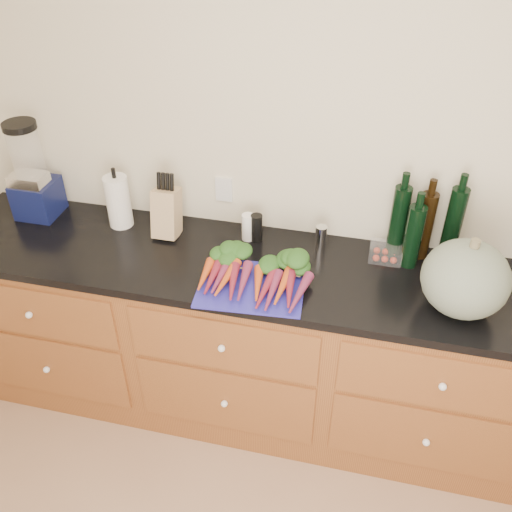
% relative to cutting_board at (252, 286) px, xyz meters
% --- Properties ---
extents(wall_back, '(4.10, 0.05, 2.60)m').
position_rel_cutting_board_xyz_m(wall_back, '(0.36, 0.48, 0.35)').
color(wall_back, beige).
rests_on(wall_back, ground).
extents(cabinets, '(3.60, 0.64, 0.90)m').
position_rel_cutting_board_xyz_m(cabinets, '(0.36, 0.16, -0.49)').
color(cabinets, brown).
rests_on(cabinets, ground).
extents(countertop, '(3.64, 0.62, 0.04)m').
position_rel_cutting_board_xyz_m(countertop, '(0.36, 0.16, -0.03)').
color(countertop, black).
rests_on(countertop, cabinets).
extents(cutting_board, '(0.46, 0.36, 0.01)m').
position_rel_cutting_board_xyz_m(cutting_board, '(0.00, 0.00, 0.00)').
color(cutting_board, '#2926A2').
rests_on(cutting_board, countertop).
extents(carrots, '(0.45, 0.33, 0.06)m').
position_rel_cutting_board_xyz_m(carrots, '(-0.00, 0.04, 0.03)').
color(carrots, '#DA5019').
rests_on(carrots, cutting_board).
extents(squash, '(0.34, 0.34, 0.30)m').
position_rel_cutting_board_xyz_m(squash, '(0.83, 0.06, 0.15)').
color(squash, '#5A6A58').
rests_on(squash, countertop).
extents(blender_appliance, '(0.19, 0.19, 0.48)m').
position_rel_cutting_board_xyz_m(blender_appliance, '(-1.15, 0.32, 0.20)').
color(blender_appliance, '#0E1442').
rests_on(blender_appliance, countertop).
extents(paper_towel, '(0.11, 0.11, 0.25)m').
position_rel_cutting_board_xyz_m(paper_towel, '(-0.72, 0.32, 0.12)').
color(paper_towel, white).
rests_on(paper_towel, countertop).
extents(knife_block, '(0.11, 0.11, 0.23)m').
position_rel_cutting_board_xyz_m(knife_block, '(-0.48, 0.30, 0.11)').
color(knife_block, tan).
rests_on(knife_block, countertop).
extents(grinder_salt, '(0.06, 0.06, 0.13)m').
position_rel_cutting_board_xyz_m(grinder_salt, '(-0.10, 0.34, 0.06)').
color(grinder_salt, white).
rests_on(grinder_salt, countertop).
extents(grinder_pepper, '(0.05, 0.05, 0.13)m').
position_rel_cutting_board_xyz_m(grinder_pepper, '(-0.06, 0.34, 0.06)').
color(grinder_pepper, black).
rests_on(grinder_pepper, countertop).
extents(canister_chrome, '(0.05, 0.05, 0.12)m').
position_rel_cutting_board_xyz_m(canister_chrome, '(0.24, 0.34, 0.05)').
color(canister_chrome, silver).
rests_on(canister_chrome, countertop).
extents(tomato_box, '(0.14, 0.11, 0.07)m').
position_rel_cutting_board_xyz_m(tomato_box, '(0.53, 0.33, 0.03)').
color(tomato_box, white).
rests_on(tomato_box, countertop).
extents(bottles, '(0.30, 0.15, 0.36)m').
position_rel_cutting_board_xyz_m(bottles, '(0.67, 0.37, 0.16)').
color(bottles, black).
rests_on(bottles, countertop).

